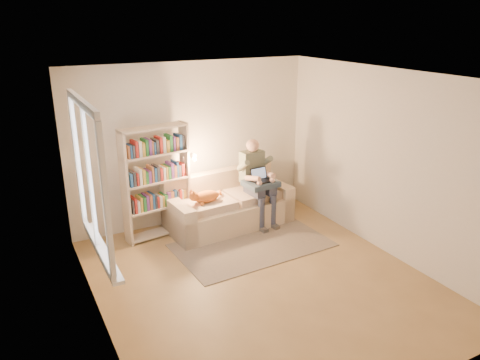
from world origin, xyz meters
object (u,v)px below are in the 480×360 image
sofa (228,207)px  person (256,177)px  laptop (259,178)px  cat (205,196)px  bookshelf (156,177)px

sofa → person: 0.68m
sofa → laptop: laptop is taller
cat → laptop: size_ratio=2.00×
cat → bookshelf: bearing=149.3°
cat → sofa: bearing=14.8°
person → laptop: (-0.02, -0.12, 0.02)m
sofa → person: size_ratio=1.48×
cat → laptop: bearing=-8.8°
person → cat: size_ratio=2.26×
person → laptop: 0.12m
laptop → bookshelf: bookshelf is taller
person → cat: person is taller
cat → person: bearing=-1.5°
cat → bookshelf: size_ratio=0.35×
person → laptop: person is taller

